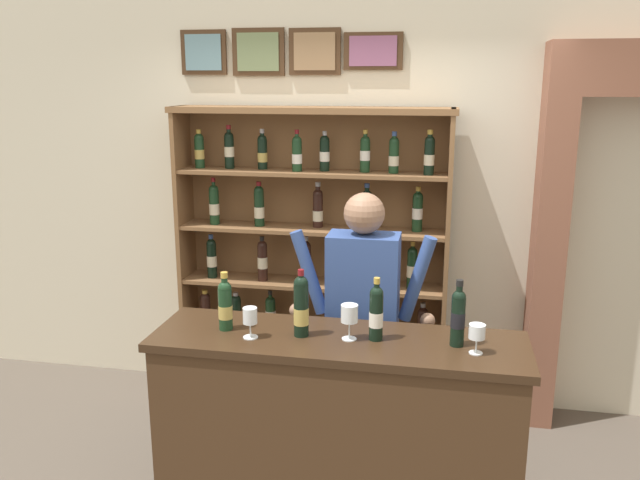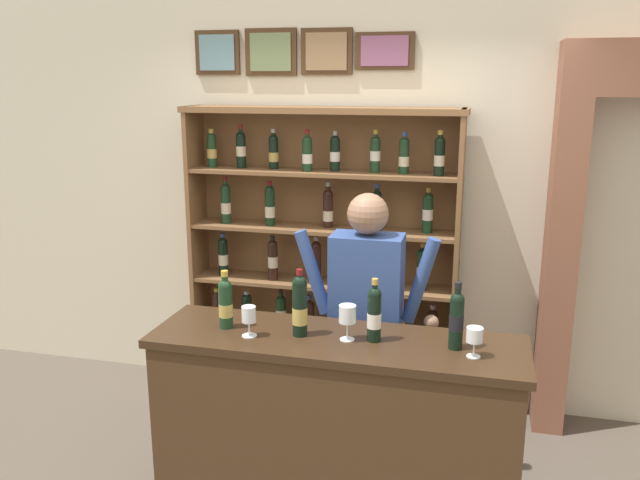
% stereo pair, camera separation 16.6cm
% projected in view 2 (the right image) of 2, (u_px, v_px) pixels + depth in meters
% --- Properties ---
extents(back_wall, '(12.00, 0.19, 3.57)m').
position_uv_depth(back_wall, '(375.00, 147.00, 4.45)').
color(back_wall, beige).
rests_on(back_wall, ground).
extents(wine_shelf, '(1.87, 0.32, 2.07)m').
position_uv_depth(wine_shelf, '(323.00, 254.00, 4.46)').
color(wine_shelf, brown).
rests_on(wine_shelf, ground).
extents(tasting_counter, '(1.78, 0.52, 1.05)m').
position_uv_depth(tasting_counter, '(335.00, 438.00, 3.20)').
color(tasting_counter, '#422B19').
rests_on(tasting_counter, ground).
extents(shopkeeper, '(0.81, 0.22, 1.66)m').
position_uv_depth(shopkeeper, '(366.00, 308.00, 3.55)').
color(shopkeeper, '#2D3347').
rests_on(shopkeeper, ground).
extents(tasting_bottle_rosso, '(0.07, 0.07, 0.29)m').
position_uv_depth(tasting_bottle_rosso, '(226.00, 302.00, 3.18)').
color(tasting_bottle_rosso, '#19381E').
rests_on(tasting_bottle_rosso, tasting_counter).
extents(tasting_bottle_bianco, '(0.07, 0.07, 0.33)m').
position_uv_depth(tasting_bottle_bianco, '(300.00, 306.00, 3.08)').
color(tasting_bottle_bianco, black).
rests_on(tasting_bottle_bianco, tasting_counter).
extents(tasting_bottle_vin_santo, '(0.07, 0.07, 0.30)m').
position_uv_depth(tasting_bottle_vin_santo, '(374.00, 313.00, 3.01)').
color(tasting_bottle_vin_santo, black).
rests_on(tasting_bottle_vin_santo, tasting_counter).
extents(tasting_bottle_super_tuscan, '(0.07, 0.07, 0.31)m').
position_uv_depth(tasting_bottle_super_tuscan, '(456.00, 318.00, 2.93)').
color(tasting_bottle_super_tuscan, black).
rests_on(tasting_bottle_super_tuscan, tasting_counter).
extents(wine_glass_spare, '(0.07, 0.07, 0.14)m').
position_uv_depth(wine_glass_spare, '(475.00, 336.00, 2.84)').
color(wine_glass_spare, silver).
rests_on(wine_glass_spare, tasting_counter).
extents(wine_glass_right, '(0.08, 0.08, 0.17)m').
position_uv_depth(wine_glass_right, '(347.00, 315.00, 3.03)').
color(wine_glass_right, silver).
rests_on(wine_glass_right, tasting_counter).
extents(wine_glass_center, '(0.07, 0.07, 0.15)m').
position_uv_depth(wine_glass_center, '(249.00, 316.00, 3.07)').
color(wine_glass_center, silver).
rests_on(wine_glass_center, tasting_counter).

